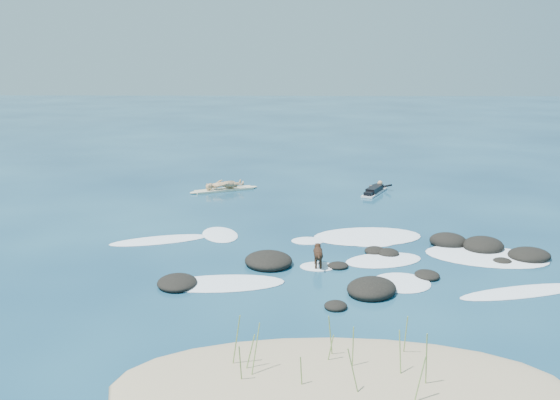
{
  "coord_description": "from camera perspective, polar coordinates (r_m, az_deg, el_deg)",
  "views": [
    {
      "loc": [
        -0.9,
        -19.07,
        6.29
      ],
      "look_at": [
        -1.48,
        4.0,
        0.9
      ],
      "focal_mm": 40.0,
      "sensor_mm": 36.0,
      "label": 1
    }
  ],
  "objects": [
    {
      "name": "paddling_surfer_rig",
      "position": [
        29.3,
        8.66,
        0.9
      ],
      "size": [
        1.64,
        2.51,
        0.45
      ],
      "rotation": [
        0.0,
        0.0,
        1.14
      ],
      "color": "silver",
      "rests_on": "ground"
    },
    {
      "name": "standing_surfer_rig",
      "position": [
        29.5,
        -5.16,
        2.29
      ],
      "size": [
        3.16,
        1.82,
        1.93
      ],
      "rotation": [
        0.0,
        0.0,
        0.47
      ],
      "color": "beige",
      "rests_on": "ground"
    },
    {
      "name": "ground",
      "position": [
        20.1,
        3.94,
        -5.12
      ],
      "size": [
        160.0,
        160.0,
        0.0
      ],
      "primitive_type": "plane",
      "color": "#0A2642",
      "rests_on": "ground"
    },
    {
      "name": "sand_dune",
      "position": [
        12.59,
        5.58,
        -16.89
      ],
      "size": [
        9.0,
        4.4,
        0.6
      ],
      "primitive_type": "ellipsoid",
      "color": "#9E8966",
      "rests_on": "ground"
    },
    {
      "name": "breaking_foam",
      "position": [
        20.37,
        7.29,
        -4.92
      ],
      "size": [
        14.76,
        7.63,
        0.12
      ],
      "color": "white",
      "rests_on": "ground"
    },
    {
      "name": "dog",
      "position": [
        18.89,
        3.51,
        -4.87
      ],
      "size": [
        0.28,
        1.09,
        0.69
      ],
      "rotation": [
        0.0,
        0.0,
        1.59
      ],
      "color": "black",
      "rests_on": "ground"
    },
    {
      "name": "reef_rocks",
      "position": [
        19.51,
        10.25,
        -5.52
      ],
      "size": [
        12.26,
        6.62,
        0.56
      ],
      "color": "black",
      "rests_on": "ground"
    },
    {
      "name": "dune_grass",
      "position": [
        12.42,
        4.73,
        -14.03
      ],
      "size": [
        3.75,
        2.04,
        1.21
      ],
      "color": "#799A4A",
      "rests_on": "ground"
    }
  ]
}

